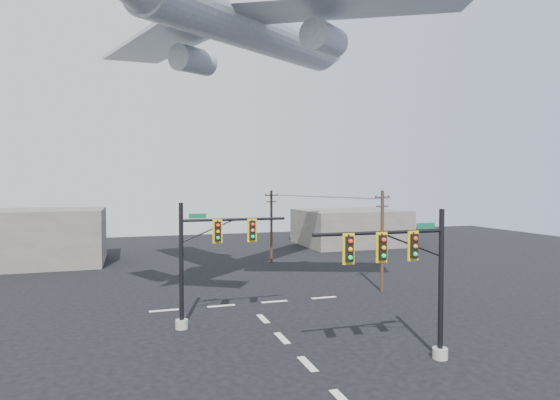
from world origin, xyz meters
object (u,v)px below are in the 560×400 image
object	(u,v)px
signal_mast_near	(412,277)
utility_pole_a	(382,239)
utility_pole_b	(271,225)
airliner	(256,28)
signal_mast_far	(205,261)

from	to	relation	value
signal_mast_near	utility_pole_a	world-z (taller)	utility_pole_a
signal_mast_near	utility_pole_a	distance (m)	15.29
utility_pole_b	airliner	world-z (taller)	airliner
utility_pole_b	airliner	xyz separation A→B (m)	(-5.97, -16.05, 16.04)
signal_mast_far	utility_pole_a	bearing A→B (deg)	18.14
airliner	signal_mast_near	bearing A→B (deg)	-116.78
utility_pole_a	airliner	world-z (taller)	airliner
utility_pole_a	utility_pole_b	distance (m)	16.83
signal_mast_near	signal_mast_far	world-z (taller)	signal_mast_far
signal_mast_near	signal_mast_far	size ratio (longest dim) A/B	0.99
signal_mast_near	airliner	distance (m)	21.66
signal_mast_far	utility_pole_b	bearing A→B (deg)	63.37
airliner	utility_pole_a	bearing A→B (deg)	-43.81
signal_mast_near	utility_pole_b	size ratio (longest dim) A/B	0.94
utility_pole_a	signal_mast_near	bearing A→B (deg)	-131.80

